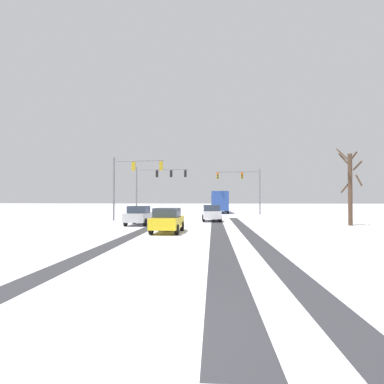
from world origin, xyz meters
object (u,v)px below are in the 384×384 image
Objects in this scene: traffic_signal_far_right at (244,182)px; car_yellow_cab_third at (167,220)px; traffic_signal_near_left at (131,175)px; car_silver_second at (139,215)px; car_white_lead at (211,213)px; bare_tree_sidewalk_mid at (350,185)px; traffic_signal_far_left at (157,179)px; bus_oncoming at (219,200)px.

traffic_signal_far_right is 27.02m from car_yellow_cab_third.
car_silver_second is at bearing -68.79° from traffic_signal_near_left.
traffic_signal_far_right reaches higher than car_yellow_cab_third.
traffic_signal_near_left is (-12.81, -14.12, -0.05)m from traffic_signal_far_right.
car_yellow_cab_third is at bearing -104.13° from car_white_lead.
car_silver_second is (2.11, -5.44, -3.80)m from traffic_signal_near_left.
traffic_signal_far_right is 20.27m from bare_tree_sidewalk_mid.
traffic_signal_far_left reaches higher than bus_oncoming.
traffic_signal_far_right is at bearing 47.78° from traffic_signal_near_left.
car_white_lead is 12.71m from bare_tree_sidewalk_mid.
bus_oncoming is at bearing 82.87° from car_yellow_cab_third.
bus_oncoming reaches higher than car_yellow_cab_third.
car_yellow_cab_third is at bearing -97.13° from bus_oncoming.
car_yellow_cab_third is (5.38, -11.57, -3.80)m from traffic_signal_near_left.
traffic_signal_near_left is at bearing 177.93° from car_white_lead.
traffic_signal_far_right reaches higher than car_white_lead.
car_white_lead is at bearing 40.08° from car_silver_second.
car_yellow_cab_third is (-7.43, -25.70, -3.84)m from traffic_signal_far_right.
bare_tree_sidewalk_mid is at bearing -67.39° from bus_oncoming.
traffic_signal_near_left reaches higher than car_silver_second.
traffic_signal_far_right is at bearing 110.21° from bare_tree_sidewalk_mid.
car_silver_second is at bearing -85.84° from traffic_signal_far_left.
bare_tree_sidewalk_mid reaches higher than bus_oncoming.
bare_tree_sidewalk_mid reaches higher than car_yellow_cab_third.
car_silver_second is 26.67m from bus_oncoming.
car_silver_second is 0.64× the size of bare_tree_sidewalk_mid.
car_silver_second is 17.89m from bare_tree_sidewalk_mid.
bus_oncoming reaches higher than car_silver_second.
bus_oncoming is at bearing 50.33° from traffic_signal_far_left.
traffic_signal_near_left is 13.32m from car_yellow_cab_third.
car_white_lead is 11.63m from car_yellow_cab_third.
traffic_signal_far_left is 12.50m from traffic_signal_far_right.
traffic_signal_far_right is (11.83, 4.02, -0.16)m from traffic_signal_far_left.
traffic_signal_far_right is 15.61m from car_white_lead.
car_white_lead is 0.38× the size of bus_oncoming.
bare_tree_sidewalk_mid is at bearing -21.53° from car_white_lead.
traffic_signal_far_left is 16.09m from car_silver_second.
traffic_signal_far_right is 0.59× the size of bus_oncoming.
car_white_lead is 20.57m from bus_oncoming.
traffic_signal_near_left is (-0.98, -10.10, -0.21)m from traffic_signal_far_left.
traffic_signal_near_left reaches higher than car_white_lead.
bare_tree_sidewalk_mid is (14.42, 6.71, 2.55)m from car_yellow_cab_third.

